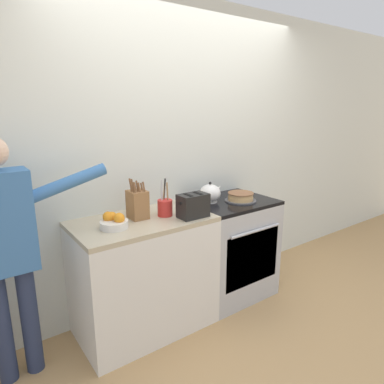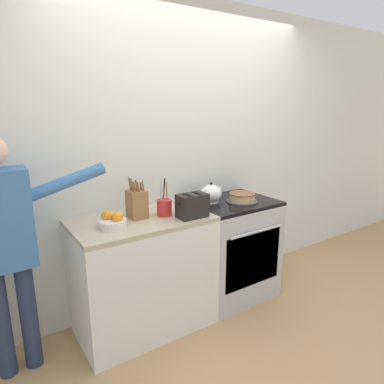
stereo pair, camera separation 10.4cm
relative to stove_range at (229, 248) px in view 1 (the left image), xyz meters
name	(u,v)px [view 1 (the left image)]	position (x,y,z in m)	size (l,w,h in m)	color
ground_plane	(229,316)	(-0.26, -0.30, -0.45)	(16.00, 16.00, 0.00)	tan
wall_back	(186,155)	(-0.26, 0.32, 0.85)	(8.00, 0.04, 2.60)	silver
counter_cabinet	(144,275)	(-0.88, 0.00, 0.00)	(1.03, 0.60, 0.91)	white
stove_range	(229,248)	(0.00, 0.00, 0.00)	(0.74, 0.63, 0.91)	#B7BABF
layer_cake	(241,197)	(0.06, -0.06, 0.49)	(0.28, 0.28, 0.08)	#4C4C51
tea_kettle	(210,193)	(-0.18, 0.07, 0.53)	(0.23, 0.18, 0.18)	white
knife_block	(138,204)	(-0.90, 0.04, 0.56)	(0.13, 0.14, 0.31)	olive
utensil_crock	(165,207)	(-0.70, -0.02, 0.52)	(0.11, 0.11, 0.29)	red
fruit_bowl	(114,222)	(-1.13, -0.04, 0.50)	(0.19, 0.19, 0.11)	silver
toaster	(193,206)	(-0.54, -0.18, 0.54)	(0.24, 0.14, 0.18)	black
person_baker	(6,243)	(-1.78, 0.03, 0.48)	(0.91, 0.20, 1.57)	#283351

